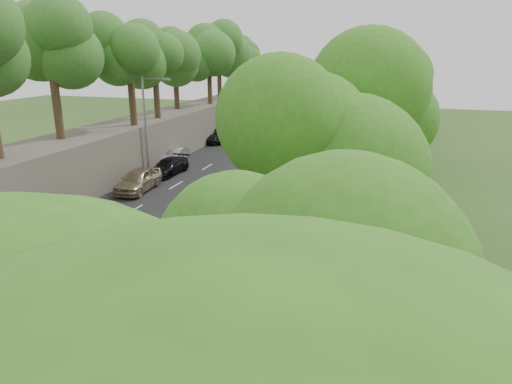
# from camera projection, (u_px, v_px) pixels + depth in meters

# --- Properties ---
(ground) EXTENTS (140.00, 140.00, 0.00)m
(ground) POSITION_uv_depth(u_px,v_px,m) (196.00, 266.00, 21.95)
(ground) COLOR #33511E
(ground) RESTS_ON ground
(road) EXTENTS (11.20, 66.00, 0.04)m
(road) POSITION_uv_depth(u_px,v_px,m) (213.00, 177.00, 37.16)
(road) COLOR black
(road) RESTS_ON ground
(sidewalk) EXTENTS (4.20, 66.00, 0.05)m
(sidewalk) POSITION_uv_depth(u_px,v_px,m) (309.00, 186.00, 34.87)
(sidewalk) COLOR gray
(sidewalk) RESTS_ON ground
(jersey_barrier) EXTENTS (0.42, 66.00, 0.60)m
(jersey_barrier) POSITION_uv_depth(u_px,v_px,m) (280.00, 180.00, 35.45)
(jersey_barrier) COLOR #98C62E
(jersey_barrier) RESTS_ON ground
(rock_embankment) EXTENTS (5.00, 66.00, 4.00)m
(rock_embankment) POSITION_uv_depth(u_px,v_px,m) (124.00, 147.00, 38.89)
(rock_embankment) COLOR #595147
(rock_embankment) RESTS_ON ground
(chainlink_fence) EXTENTS (0.04, 66.00, 2.00)m
(chainlink_fence) POSITION_uv_depth(u_px,v_px,m) (337.00, 176.00, 33.98)
(chainlink_fence) COLOR slate
(chainlink_fence) RESTS_ON ground
(trees_embankment) EXTENTS (6.40, 66.00, 13.00)m
(trees_embankment) POSITION_uv_depth(u_px,v_px,m) (121.00, 43.00, 36.22)
(trees_embankment) COLOR #407F2B
(trees_embankment) RESTS_ON rock_embankment
(trees_fenceside) EXTENTS (7.00, 66.00, 14.00)m
(trees_fenceside) POSITION_uv_depth(u_px,v_px,m) (376.00, 95.00, 31.53)
(trees_fenceside) COLOR #438A22
(trees_fenceside) RESTS_ON ground
(streetlight) EXTENTS (2.52, 0.22, 8.00)m
(streetlight) POSITION_uv_depth(u_px,v_px,m) (148.00, 120.00, 36.32)
(streetlight) COLOR gray
(streetlight) RESTS_ON ground
(signpost) EXTENTS (0.62, 0.09, 3.10)m
(signpost) POSITION_uv_depth(u_px,v_px,m) (187.00, 257.00, 18.32)
(signpost) COLOR gray
(signpost) RESTS_ON sidewalk
(construction_barrel) EXTENTS (0.61, 0.61, 1.00)m
(construction_barrel) POSITION_uv_depth(u_px,v_px,m) (334.00, 177.00, 35.16)
(construction_barrel) COLOR orange
(construction_barrel) RESTS_ON sidewalk
(concrete_block) EXTENTS (1.26, 1.03, 0.76)m
(concrete_block) POSITION_uv_depth(u_px,v_px,m) (261.00, 308.00, 17.53)
(concrete_block) COLOR gray
(concrete_block) RESTS_ON sidewalk
(car_0) EXTENTS (1.93, 4.66, 1.58)m
(car_0) POSITION_uv_depth(u_px,v_px,m) (23.00, 238.00, 23.13)
(car_0) COLOR silver
(car_0) RESTS_ON road
(car_2) EXTENTS (2.38, 4.92, 1.35)m
(car_2) POSITION_uv_depth(u_px,v_px,m) (55.00, 224.00, 25.24)
(car_2) COLOR maroon
(car_2) RESTS_ON road
(car_3) EXTENTS (2.05, 4.64, 1.32)m
(car_3) POSITION_uv_depth(u_px,v_px,m) (169.00, 166.00, 37.88)
(car_3) COLOR black
(car_3) RESTS_ON road
(car_4) EXTENTS (2.32, 5.00, 1.66)m
(car_4) POSITION_uv_depth(u_px,v_px,m) (138.00, 180.00, 33.31)
(car_4) COLOR tan
(car_4) RESTS_ON road
(car_5) EXTENTS (1.82, 4.24, 1.36)m
(car_5) POSITION_uv_depth(u_px,v_px,m) (174.00, 156.00, 41.58)
(car_5) COLOR #9B9DA0
(car_5) RESTS_ON road
(car_6) EXTENTS (2.84, 5.40, 1.45)m
(car_6) POSITION_uv_depth(u_px,v_px,m) (219.00, 136.00, 51.20)
(car_6) COLOR black
(car_6) RESTS_ON road
(car_7) EXTENTS (2.40, 4.96, 1.39)m
(car_7) POSITION_uv_depth(u_px,v_px,m) (241.00, 132.00, 53.63)
(car_7) COLOR maroon
(car_7) RESTS_ON road
(car_8) EXTENTS (1.97, 4.39, 1.46)m
(car_8) POSITION_uv_depth(u_px,v_px,m) (238.00, 126.00, 57.30)
(car_8) COLOR white
(car_8) RESTS_ON road
(painter_0) EXTENTS (0.85, 0.99, 1.71)m
(painter_0) POSITION_uv_depth(u_px,v_px,m) (231.00, 244.00, 22.18)
(painter_0) COLOR gold
(painter_0) RESTS_ON sidewalk
(painter_1) EXTENTS (0.53, 0.67, 1.61)m
(painter_1) POSITION_uv_depth(u_px,v_px,m) (218.00, 243.00, 22.39)
(painter_1) COLOR white
(painter_1) RESTS_ON sidewalk
(painter_2) EXTENTS (0.96, 1.10, 1.92)m
(painter_2) POSITION_uv_depth(u_px,v_px,m) (260.00, 198.00, 28.83)
(painter_2) COLOR black
(painter_2) RESTS_ON sidewalk
(painter_3) EXTENTS (1.01, 1.38, 1.91)m
(painter_3) POSITION_uv_depth(u_px,v_px,m) (276.00, 182.00, 32.17)
(painter_3) COLOR #9A6333
(painter_3) RESTS_ON sidewalk
(person_far) EXTENTS (1.03, 0.66, 1.64)m
(person_far) POSITION_uv_depth(u_px,v_px,m) (335.00, 147.00, 44.67)
(person_far) COLOR black
(person_far) RESTS_ON sidewalk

